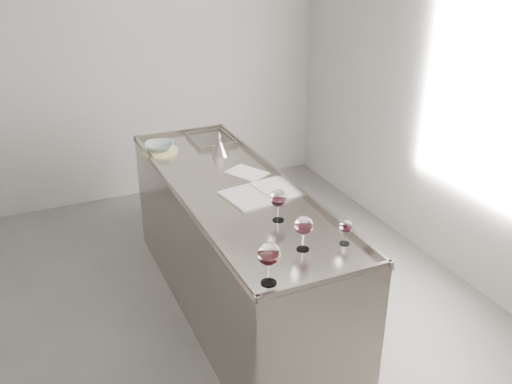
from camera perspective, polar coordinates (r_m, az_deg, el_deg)
name	(u,v)px	position (r m, az deg, el deg)	size (l,w,h in m)	color
room_shell	(168,148)	(3.14, -8.80, 4.38)	(4.54, 5.04, 2.84)	#555350
counter	(235,250)	(3.94, -2.12, -5.81)	(0.77, 2.42, 0.97)	gray
wine_glass_left	(269,255)	(2.68, 1.30, -6.32)	(0.11, 0.11, 0.22)	white
wine_glass_middle	(304,226)	(2.97, 4.79, -3.44)	(0.10, 0.10, 0.20)	white
wine_glass_right	(279,199)	(3.26, 2.27, -0.70)	(0.10, 0.10, 0.19)	white
wine_glass_small	(346,227)	(3.07, 8.94, -3.51)	(0.07, 0.07, 0.14)	white
notebook	(263,193)	(3.64, 0.65, -0.11)	(0.52, 0.40, 0.02)	silver
loose_paper_top	(247,172)	(3.96, -0.94, 1.96)	(0.19, 0.27, 0.00)	white
trivet	(160,151)	(4.39, -9.61, 4.09)	(0.27, 0.27, 0.02)	#D1CA87
ceramic_bowl	(159,146)	(4.38, -9.64, 4.54)	(0.21, 0.21, 0.05)	#97ACB0
wine_funnel	(219,148)	(4.25, -3.68, 4.40)	(0.13, 0.13, 0.19)	gray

